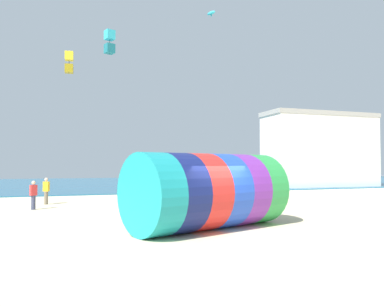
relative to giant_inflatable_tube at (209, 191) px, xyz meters
The scene contains 11 objects.
ground_plane 1.77m from the giant_inflatable_tube, 90.21° to the right, with size 120.00×120.00×0.00m, color beige.
sea 38.45m from the giant_inflatable_tube, 90.01° to the left, with size 120.00×40.00×0.10m, color #236084.
giant_inflatable_tube is the anchor object (origin of this frame).
kite_handler 3.98m from the giant_inflatable_tube, 23.51° to the left, with size 0.30×0.40×1.76m.
kite_cyan_parafoil 21.79m from the giant_inflatable_tube, 67.92° to the left, with size 0.74×1.00×0.51m.
kite_cyan_box 14.33m from the giant_inflatable_tube, 104.33° to the left, with size 0.72×0.72×1.60m.
kite_yellow_box 11.15m from the giant_inflatable_tube, 125.85° to the left, with size 0.46×0.46×1.22m.
bystander_near_water 13.66m from the giant_inflatable_tube, 118.70° to the left, with size 0.42×0.37×1.71m.
bystander_mid_beach 11.60m from the giant_inflatable_tube, 127.80° to the left, with size 0.42×0.37×1.64m.
bystander_far_left 6.71m from the giant_inflatable_tube, 101.06° to the left, with size 0.24×0.36×1.53m.
promenade_building 31.37m from the giant_inflatable_tube, 44.58° to the left, with size 13.38×4.49×8.48m.
Camera 1 is at (-5.39, -12.90, 2.53)m, focal length 35.00 mm.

